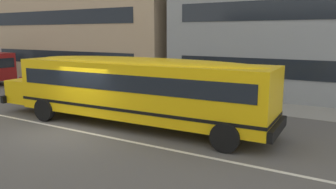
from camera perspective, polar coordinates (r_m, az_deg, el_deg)
The scene contains 5 objects.
ground_plane at distance 14.05m, azimuth -15.30°, elevation -5.97°, with size 400.00×400.00×0.00m, color #54514F.
sidewalk_far at distance 20.50m, azimuth 1.52°, elevation -0.48°, with size 120.00×3.00×0.01m, color gray.
lane_centreline at distance 14.05m, azimuth -15.30°, elevation -5.96°, with size 110.00×0.16×0.01m, color silver.
school_bus at distance 14.00m, azimuth -5.91°, elevation 1.51°, with size 13.05×3.15×2.90m.
parked_car_maroon_by_hydrant at distance 23.66m, azimuth -19.60°, elevation 2.43°, with size 3.97×2.01×1.64m.
Camera 1 is at (9.81, -9.29, 3.86)m, focal length 35.79 mm.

